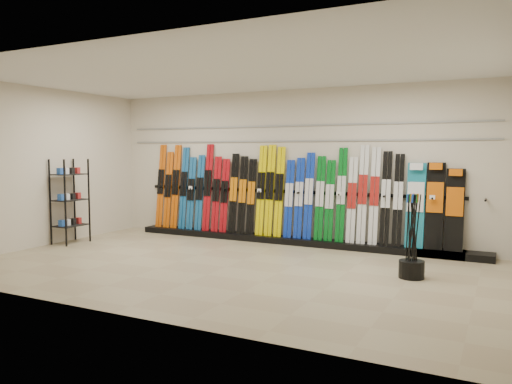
% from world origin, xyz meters
% --- Properties ---
extents(floor, '(8.00, 8.00, 0.00)m').
position_xyz_m(floor, '(0.00, 0.00, 0.00)').
color(floor, '#9C8B6C').
rests_on(floor, ground).
extents(back_wall, '(8.00, 0.00, 8.00)m').
position_xyz_m(back_wall, '(0.00, 2.50, 1.50)').
color(back_wall, beige).
rests_on(back_wall, floor).
extents(left_wall, '(0.00, 5.00, 5.00)m').
position_xyz_m(left_wall, '(-4.00, 0.00, 1.50)').
color(left_wall, beige).
rests_on(left_wall, floor).
extents(ceiling, '(8.00, 8.00, 0.00)m').
position_xyz_m(ceiling, '(0.00, 0.00, 3.00)').
color(ceiling, silver).
rests_on(ceiling, back_wall).
extents(ski_rack_base, '(8.00, 0.40, 0.12)m').
position_xyz_m(ski_rack_base, '(0.22, 2.28, 0.06)').
color(ski_rack_base, black).
rests_on(ski_rack_base, floor).
extents(skis, '(5.37, 0.25, 1.83)m').
position_xyz_m(skis, '(-0.46, 2.34, 0.95)').
color(skis, '#C7520B').
rests_on(skis, ski_rack_base).
extents(snowboards, '(0.95, 0.23, 1.49)m').
position_xyz_m(snowboards, '(2.76, 2.35, 0.84)').
color(snowboards, '#14728C').
rests_on(snowboards, ski_rack_base).
extents(accessory_rack, '(0.40, 0.60, 1.65)m').
position_xyz_m(accessory_rack, '(-3.75, 0.39, 0.82)').
color(accessory_rack, black).
rests_on(accessory_rack, floor).
extents(pole_bin, '(0.36, 0.36, 0.25)m').
position_xyz_m(pole_bin, '(2.69, 0.60, 0.12)').
color(pole_bin, black).
rests_on(pole_bin, floor).
extents(ski_poles, '(0.20, 0.26, 1.18)m').
position_xyz_m(ski_poles, '(2.69, 0.61, 0.61)').
color(ski_poles, black).
rests_on(ski_poles, pole_bin).
extents(slatwall_rail_0, '(7.60, 0.02, 0.03)m').
position_xyz_m(slatwall_rail_0, '(0.00, 2.48, 2.00)').
color(slatwall_rail_0, gray).
rests_on(slatwall_rail_0, back_wall).
extents(slatwall_rail_1, '(7.60, 0.02, 0.03)m').
position_xyz_m(slatwall_rail_1, '(0.00, 2.48, 2.30)').
color(slatwall_rail_1, gray).
rests_on(slatwall_rail_1, back_wall).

